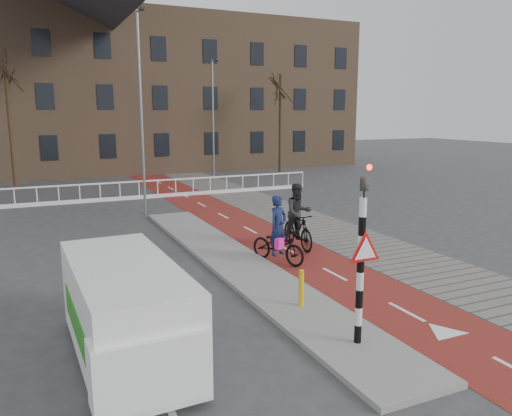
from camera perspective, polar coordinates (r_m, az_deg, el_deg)
name	(u,v)px	position (r m, az deg, el deg)	size (l,w,h in m)	color
ground	(328,307)	(12.20, 8.23, -11.17)	(120.00, 120.00, 0.00)	#38383A
bike_lane	(231,220)	(21.43, -2.84, -1.39)	(2.50, 60.00, 0.01)	maroon
sidewalk	(289,215)	(22.58, 3.77, -0.77)	(3.00, 60.00, 0.01)	slate
curb_island	(237,263)	(15.23, -2.20, -6.30)	(1.80, 16.00, 0.12)	gray
traffic_signal	(362,251)	(9.67, 12.01, -4.77)	(0.80, 0.80, 3.68)	black
bollard	(301,288)	(11.78, 5.19, -9.06)	(0.12, 0.12, 0.86)	#DEAE0C
cyclist_near	(278,240)	(15.30, 2.54, -3.70)	(1.43, 2.12, 2.08)	black
cyclist_far	(298,222)	(16.90, 4.80, -1.58)	(0.99, 2.12, 2.21)	black
van	(125,310)	(9.67, -14.69, -11.20)	(1.88, 4.40, 1.87)	white
railing	(59,199)	(26.84, -21.60, 1.00)	(28.00, 0.10, 0.99)	silver
townhouse_row	(68,69)	(41.72, -20.70, 14.69)	(46.00, 10.00, 15.90)	#7F6047
tree_mid	(10,120)	(33.82, -26.30, 8.98)	(0.27, 0.27, 8.17)	black
tree_right	(280,125)	(37.35, 2.80, 9.46)	(0.24, 0.24, 7.27)	black
streetlight_near	(141,116)	(22.80, -12.97, 10.25)	(0.12, 0.12, 8.83)	slate
streetlight_right	(213,120)	(35.27, -4.93, 10.00)	(0.12, 0.12, 8.07)	slate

